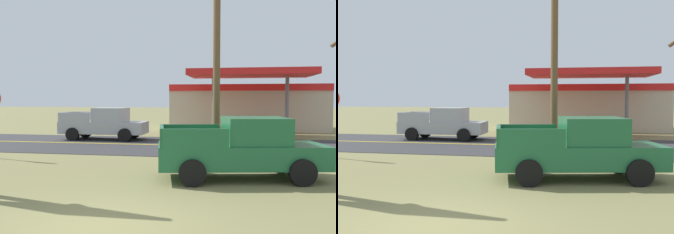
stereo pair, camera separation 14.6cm
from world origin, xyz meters
TOP-DOWN VIEW (x-y plane):
  - ground_plane at (0.00, 0.00)m, footprint 180.00×180.00m
  - road_asphalt at (0.00, 13.00)m, footprint 140.00×8.00m
  - road_centre_line at (0.00, 13.00)m, footprint 126.00×0.20m
  - utility_pole at (1.98, 7.09)m, footprint 1.78×0.26m
  - gas_station at (3.60, 24.45)m, footprint 12.00×11.50m
  - pickup_green_parked_on_lawn at (2.92, 5.14)m, footprint 5.49×2.99m
  - pickup_silver_on_road at (-5.19, 15.00)m, footprint 5.20×2.24m

SIDE VIEW (x-z plane):
  - ground_plane at x=0.00m, z-range 0.00..0.00m
  - road_asphalt at x=0.00m, z-range 0.00..0.02m
  - road_centre_line at x=0.00m, z-range 0.02..0.03m
  - pickup_green_parked_on_lawn at x=2.92m, z-range -0.02..1.94m
  - pickup_silver_on_road at x=-5.19m, z-range -0.02..1.94m
  - gas_station at x=3.60m, z-range -0.26..4.14m
  - utility_pole at x=1.98m, z-range 0.29..10.18m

